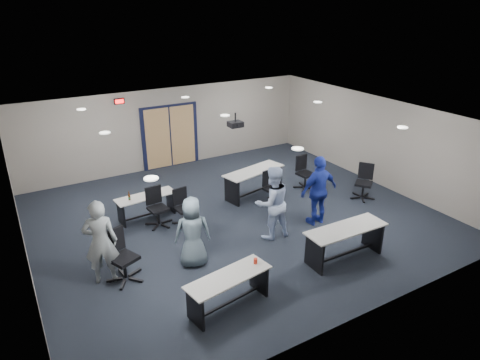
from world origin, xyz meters
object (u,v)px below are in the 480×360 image
table_front_right (345,238)px  chair_back_d (306,173)px  table_front_left (229,286)px  person_lightblue (272,203)px  chair_back_a (158,207)px  chair_back_c (273,188)px  person_gray (101,242)px  table_back_right (254,178)px  chair_loose_left (123,257)px  person_navy (319,190)px  table_back_left (146,203)px  person_plaid (193,232)px  chair_back_b (184,208)px  chair_loose_right (364,182)px

table_front_right → chair_back_d: size_ratio=1.86×
table_front_left → person_lightblue: size_ratio=0.96×
chair_back_a → chair_back_c: (3.23, -0.42, -0.03)m
person_gray → table_back_right: bearing=-139.3°
chair_loose_left → person_navy: person_navy is taller
chair_back_a → table_front_right: bearing=-55.4°
chair_back_c → table_back_left: bearing=157.4°
person_plaid → person_navy: (3.55, 0.12, 0.12)m
person_lightblue → table_back_right: bearing=-108.6°
chair_back_b → chair_back_a: bearing=147.8°
chair_back_a → chair_back_c: chair_back_a is taller
person_plaid → person_lightblue: bearing=-157.9°
table_front_left → chair_back_a: (-0.03, 3.67, 0.04)m
chair_back_d → person_navy: bearing=-126.2°
person_gray → person_lightblue: bearing=-165.3°
chair_back_a → person_lightblue: 2.93m
chair_back_a → chair_back_b: chair_back_a is taller
chair_back_b → person_plaid: 1.88m
table_back_left → person_gray: 2.82m
table_back_left → person_navy: person_navy is taller
table_back_left → table_back_right: 3.22m
table_back_left → person_navy: size_ratio=0.88×
table_back_right → chair_back_a: (-3.08, -0.35, -0.03)m
chair_loose_right → chair_back_c: bearing=-149.5°
chair_loose_right → table_front_left: bearing=-105.2°
table_front_right → chair_loose_left: size_ratio=1.71×
chair_back_a → chair_back_b: bearing=-31.5°
chair_back_c → person_lightblue: (-1.06, -1.50, 0.43)m
chair_loose_left → person_gray: bearing=130.5°
table_back_right → chair_back_c: 0.78m
chair_back_d → person_gray: person_gray is taller
chair_back_c → chair_back_d: size_ratio=0.94×
table_back_right → chair_back_a: size_ratio=1.99×
chair_back_b → table_front_left: bearing=-106.2°
chair_back_a → chair_loose_left: 2.34m
chair_back_b → chair_loose_right: size_ratio=0.93×
chair_loose_right → table_front_right: bearing=-88.5°
table_back_left → person_plaid: bearing=-90.4°
person_lightblue → chair_back_d: bearing=-140.0°
chair_back_c → person_plaid: 3.59m
table_back_right → chair_back_a: chair_back_a is taller
chair_back_b → chair_back_c: chair_back_c is taller
table_back_right → chair_loose_left: size_ratio=1.82×
chair_back_a → person_lightblue: size_ratio=0.56×
person_gray → person_lightblue: size_ratio=1.00×
table_back_left → chair_loose_right: bearing=-23.3°
chair_back_b → person_navy: bearing=-35.5°
table_back_right → person_lightblue: size_ratio=1.11×
table_front_right → person_navy: (0.55, 1.60, 0.39)m
chair_loose_left → person_lightblue: person_lightblue is taller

